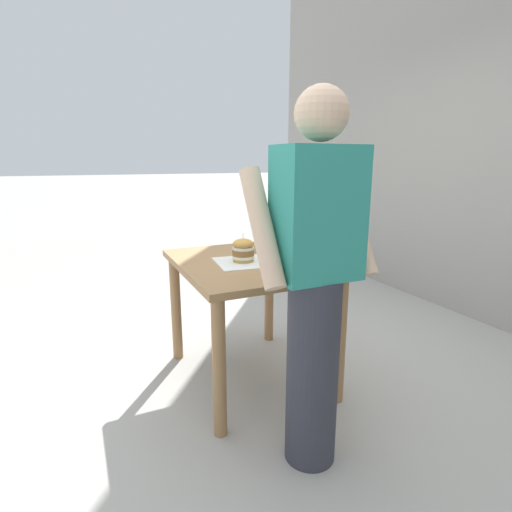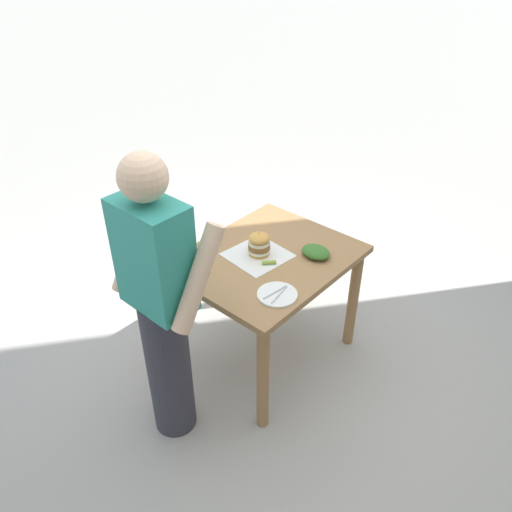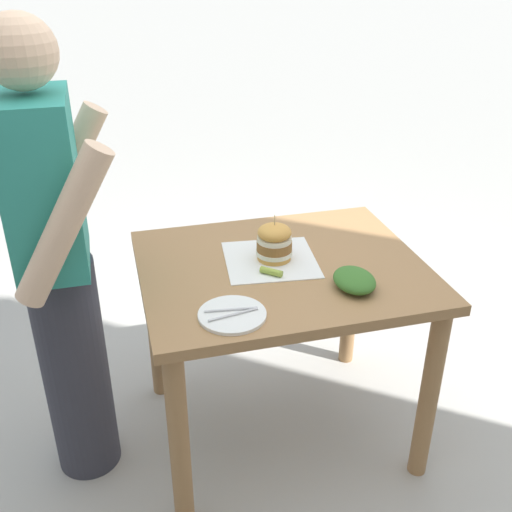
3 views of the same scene
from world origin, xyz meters
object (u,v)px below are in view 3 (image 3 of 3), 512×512
object	(u,v)px
patio_table	(281,296)
pickle_spear	(271,272)
diner_across_table	(59,266)
sandwich	(274,242)
side_plate_with_forks	(232,315)
side_salad	(354,280)

from	to	relation	value
patio_table	pickle_spear	distance (m)	0.18
diner_across_table	sandwich	bearing A→B (deg)	-88.46
side_plate_with_forks	sandwich	bearing A→B (deg)	-35.27
sandwich	side_salad	world-z (taller)	sandwich
patio_table	side_plate_with_forks	bearing A→B (deg)	138.50
patio_table	side_salad	xyz separation A→B (m)	(-0.22, -0.19, 0.17)
patio_table	side_salad	world-z (taller)	side_salad
sandwich	diner_across_table	distance (m)	0.77
side_salad	diner_across_table	bearing A→B (deg)	75.72
patio_table	diner_across_table	distance (m)	0.81
sandwich	patio_table	bearing A→B (deg)	-160.22
side_plate_with_forks	side_salad	bearing A→B (deg)	-81.46
side_plate_with_forks	side_salad	xyz separation A→B (m)	(0.07, -0.45, 0.02)
side_plate_with_forks	diner_across_table	xyz separation A→B (m)	(0.31, 0.53, 0.08)
side_plate_with_forks	side_salad	size ratio (longest dim) A/B	1.22
patio_table	side_plate_with_forks	world-z (taller)	side_plate_with_forks
side_salad	patio_table	bearing A→B (deg)	40.93
pickle_spear	diner_across_table	size ratio (longest dim) A/B	0.05
side_plate_with_forks	diner_across_table	world-z (taller)	diner_across_table
sandwich	pickle_spear	world-z (taller)	sandwich
patio_table	pickle_spear	world-z (taller)	pickle_spear
side_salad	pickle_spear	bearing A→B (deg)	58.81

